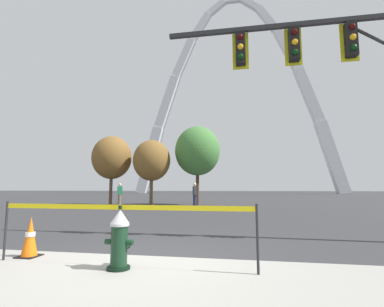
% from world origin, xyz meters
% --- Properties ---
extents(ground_plane, '(240.00, 240.00, 0.00)m').
position_xyz_m(ground_plane, '(0.00, 0.00, 0.00)').
color(ground_plane, '#333335').
extents(fire_hydrant, '(0.46, 0.48, 0.99)m').
position_xyz_m(fire_hydrant, '(-0.21, -0.67, 0.47)').
color(fire_hydrant, black).
rests_on(fire_hydrant, ground).
extents(caution_tape_barrier, '(4.42, 0.11, 1.03)m').
position_xyz_m(caution_tape_barrier, '(-0.26, -0.53, 0.69)').
color(caution_tape_barrier, '#232326').
rests_on(caution_tape_barrier, ground).
extents(traffic_cone_by_hydrant, '(0.36, 0.36, 0.73)m').
position_xyz_m(traffic_cone_by_hydrant, '(-2.19, -0.20, 0.36)').
color(traffic_cone_by_hydrant, black).
rests_on(traffic_cone_by_hydrant, ground).
extents(traffic_signal_gantry, '(7.82, 0.44, 6.00)m').
position_xyz_m(traffic_signal_gantry, '(4.95, 2.51, 4.40)').
color(traffic_signal_gantry, '#232326').
rests_on(traffic_signal_gantry, ground).
extents(monument_arch, '(51.31, 2.52, 51.83)m').
position_xyz_m(monument_arch, '(0.00, 66.38, 22.66)').
color(monument_arch, silver).
rests_on(monument_arch, ground).
extents(tree_far_left, '(2.98, 2.98, 5.22)m').
position_xyz_m(tree_far_left, '(-8.14, 15.28, 3.57)').
color(tree_far_left, brown).
rests_on(tree_far_left, ground).
extents(tree_left_mid, '(2.75, 2.75, 4.81)m').
position_xyz_m(tree_left_mid, '(-4.92, 15.17, 3.29)').
color(tree_left_mid, brown).
rests_on(tree_left_mid, ground).
extents(tree_center_left, '(3.38, 3.38, 5.92)m').
position_xyz_m(tree_center_left, '(-1.65, 16.15, 4.05)').
color(tree_center_left, '#473323').
rests_on(tree_center_left, ground).
extents(pedestrian_walking_left, '(0.32, 0.39, 1.59)m').
position_xyz_m(pedestrian_walking_left, '(-1.23, 12.47, 0.82)').
color(pedestrian_walking_left, '#232847').
rests_on(pedestrian_walking_left, ground).
extents(pedestrian_standing_center, '(0.39, 0.32, 1.59)m').
position_xyz_m(pedestrian_standing_center, '(-6.41, 13.05, 0.82)').
color(pedestrian_standing_center, brown).
rests_on(pedestrian_standing_center, ground).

